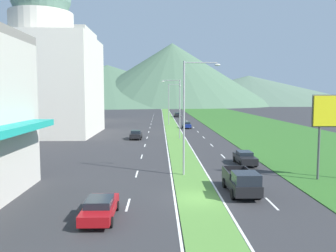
{
  "coord_description": "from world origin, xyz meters",
  "views": [
    {
      "loc": [
        -2.87,
        -24.79,
        7.74
      ],
      "look_at": [
        -1.35,
        36.22,
        2.11
      ],
      "focal_mm": 36.74,
      "sensor_mm": 36.0,
      "label": 1
    }
  ],
  "objects_px": {
    "street_lamp_mid": "(178,105)",
    "car_2": "(177,115)",
    "car_0": "(136,135)",
    "car_3": "(245,158)",
    "pickup_truck_0": "(242,182)",
    "street_lamp_far": "(170,102)",
    "car_5": "(187,125)",
    "car_4": "(100,208)",
    "street_lamp_near": "(188,111)"
  },
  "relations": [
    {
      "from": "street_lamp_mid",
      "to": "car_2",
      "type": "bearing_deg",
      "value": 87.11
    },
    {
      "from": "street_lamp_mid",
      "to": "car_4",
      "type": "bearing_deg",
      "value": -100.11
    },
    {
      "from": "street_lamp_near",
      "to": "car_0",
      "type": "xyz_separation_m",
      "value": [
        -6.76,
        26.99,
        -5.42
      ]
    },
    {
      "from": "street_lamp_near",
      "to": "car_4",
      "type": "distance_m",
      "value": 14.2
    },
    {
      "from": "street_lamp_near",
      "to": "street_lamp_mid",
      "type": "height_order",
      "value": "street_lamp_near"
    },
    {
      "from": "car_4",
      "to": "pickup_truck_0",
      "type": "distance_m",
      "value": 11.26
    },
    {
      "from": "car_2",
      "to": "pickup_truck_0",
      "type": "height_order",
      "value": "pickup_truck_0"
    },
    {
      "from": "car_2",
      "to": "pickup_truck_0",
      "type": "distance_m",
      "value": 91.87
    },
    {
      "from": "street_lamp_far",
      "to": "car_0",
      "type": "height_order",
      "value": "street_lamp_far"
    },
    {
      "from": "car_3",
      "to": "car_4",
      "type": "bearing_deg",
      "value": -38.79
    },
    {
      "from": "car_3",
      "to": "street_lamp_far",
      "type": "bearing_deg",
      "value": -172.3
    },
    {
      "from": "street_lamp_mid",
      "to": "car_2",
      "type": "relative_size",
      "value": 2.35
    },
    {
      "from": "car_4",
      "to": "car_5",
      "type": "height_order",
      "value": "car_5"
    },
    {
      "from": "street_lamp_mid",
      "to": "street_lamp_far",
      "type": "height_order",
      "value": "street_lamp_far"
    },
    {
      "from": "street_lamp_far",
      "to": "car_4",
      "type": "distance_m",
      "value": 66.77
    },
    {
      "from": "street_lamp_far",
      "to": "car_2",
      "type": "bearing_deg",
      "value": 83.59
    },
    {
      "from": "car_5",
      "to": "car_0",
      "type": "bearing_deg",
      "value": -28.76
    },
    {
      "from": "pickup_truck_0",
      "to": "car_0",
      "type": "bearing_deg",
      "value": -162.62
    },
    {
      "from": "car_2",
      "to": "car_3",
      "type": "relative_size",
      "value": 0.95
    },
    {
      "from": "car_0",
      "to": "pickup_truck_0",
      "type": "bearing_deg",
      "value": -162.62
    },
    {
      "from": "street_lamp_near",
      "to": "street_lamp_far",
      "type": "height_order",
      "value": "street_lamp_near"
    },
    {
      "from": "street_lamp_far",
      "to": "car_2",
      "type": "distance_m",
      "value": 31.24
    },
    {
      "from": "street_lamp_mid",
      "to": "car_3",
      "type": "bearing_deg",
      "value": -74.46
    },
    {
      "from": "car_3",
      "to": "car_5",
      "type": "xyz_separation_m",
      "value": [
        -3.22,
        40.84,
        -0.0
      ]
    },
    {
      "from": "street_lamp_mid",
      "to": "car_0",
      "type": "height_order",
      "value": "street_lamp_mid"
    },
    {
      "from": "car_4",
      "to": "car_3",
      "type": "bearing_deg",
      "value": -38.79
    },
    {
      "from": "car_5",
      "to": "car_2",
      "type": "bearing_deg",
      "value": -179.88
    },
    {
      "from": "car_4",
      "to": "pickup_truck_0",
      "type": "bearing_deg",
      "value": -63.62
    },
    {
      "from": "car_3",
      "to": "pickup_truck_0",
      "type": "height_order",
      "value": "pickup_truck_0"
    },
    {
      "from": "street_lamp_far",
      "to": "car_2",
      "type": "height_order",
      "value": "street_lamp_far"
    },
    {
      "from": "street_lamp_near",
      "to": "street_lamp_far",
      "type": "distance_m",
      "value": 54.82
    },
    {
      "from": "car_4",
      "to": "car_0",
      "type": "bearing_deg",
      "value": 0.56
    },
    {
      "from": "car_0",
      "to": "car_2",
      "type": "distance_m",
      "value": 59.34
    },
    {
      "from": "car_0",
      "to": "car_2",
      "type": "height_order",
      "value": "car_2"
    },
    {
      "from": "street_lamp_far",
      "to": "car_3",
      "type": "bearing_deg",
      "value": -82.3
    },
    {
      "from": "car_0",
      "to": "car_3",
      "type": "xyz_separation_m",
      "value": [
        13.54,
        -22.04,
        -0.03
      ]
    },
    {
      "from": "car_0",
      "to": "car_4",
      "type": "distance_m",
      "value": 38.42
    },
    {
      "from": "car_0",
      "to": "car_2",
      "type": "relative_size",
      "value": 0.99
    },
    {
      "from": "car_3",
      "to": "car_5",
      "type": "relative_size",
      "value": 1.06
    },
    {
      "from": "street_lamp_near",
      "to": "pickup_truck_0",
      "type": "bearing_deg",
      "value": -60.09
    },
    {
      "from": "street_lamp_near",
      "to": "street_lamp_mid",
      "type": "relative_size",
      "value": 1.05
    },
    {
      "from": "street_lamp_mid",
      "to": "car_2",
      "type": "xyz_separation_m",
      "value": [
        2.93,
        58.05,
        -5.13
      ]
    },
    {
      "from": "street_lamp_far",
      "to": "pickup_truck_0",
      "type": "distance_m",
      "value": 61.56
    },
    {
      "from": "car_2",
      "to": "car_4",
      "type": "height_order",
      "value": "car_2"
    },
    {
      "from": "car_0",
      "to": "car_4",
      "type": "height_order",
      "value": "car_0"
    },
    {
      "from": "street_lamp_near",
      "to": "car_0",
      "type": "height_order",
      "value": "street_lamp_near"
    },
    {
      "from": "car_2",
      "to": "car_0",
      "type": "bearing_deg",
      "value": -9.93
    },
    {
      "from": "street_lamp_mid",
      "to": "street_lamp_far",
      "type": "distance_m",
      "value": 27.43
    },
    {
      "from": "car_4",
      "to": "car_5",
      "type": "bearing_deg",
      "value": -9.85
    },
    {
      "from": "car_2",
      "to": "pickup_truck_0",
      "type": "bearing_deg",
      "value": 0.14
    }
  ]
}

